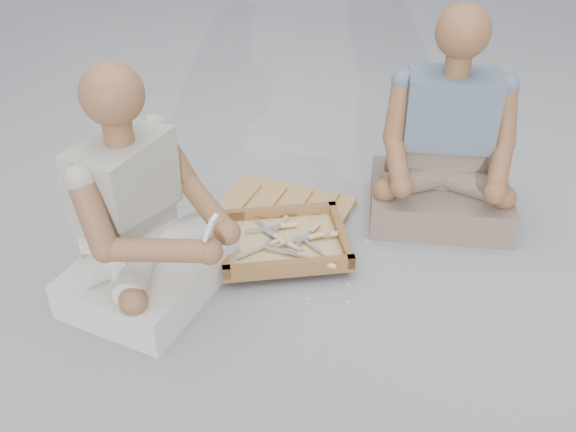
% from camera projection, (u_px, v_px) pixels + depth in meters
% --- Properties ---
extents(ground, '(60.00, 60.00, 0.00)m').
position_uv_depth(ground, '(307.00, 319.00, 2.33)').
color(ground, '#9B9CA1').
rests_on(ground, ground).
extents(carved_panel, '(0.63, 0.48, 0.04)m').
position_uv_depth(carved_panel, '(284.00, 209.00, 2.89)').
color(carved_panel, '#AC8042').
rests_on(carved_panel, ground).
extents(tool_tray, '(0.62, 0.56, 0.07)m').
position_uv_depth(tool_tray, '(283.00, 242.00, 2.62)').
color(tool_tray, brown).
rests_on(tool_tray, carved_panel).
extents(chisel_0, '(0.20, 0.13, 0.02)m').
position_uv_depth(chisel_0, '(291.00, 245.00, 2.57)').
color(chisel_0, silver).
rests_on(chisel_0, tool_tray).
extents(chisel_1, '(0.21, 0.11, 0.02)m').
position_uv_depth(chisel_1, '(333.00, 234.00, 2.63)').
color(chisel_1, silver).
rests_on(chisel_1, tool_tray).
extents(chisel_2, '(0.19, 0.14, 0.02)m').
position_uv_depth(chisel_2, '(311.00, 237.00, 2.61)').
color(chisel_2, silver).
rests_on(chisel_2, tool_tray).
extents(chisel_3, '(0.22, 0.05, 0.02)m').
position_uv_depth(chisel_3, '(302.00, 255.00, 2.51)').
color(chisel_3, silver).
rests_on(chisel_3, tool_tray).
extents(chisel_4, '(0.21, 0.09, 0.02)m').
position_uv_depth(chisel_4, '(323.00, 262.00, 2.47)').
color(chisel_4, silver).
rests_on(chisel_4, tool_tray).
extents(chisel_5, '(0.09, 0.21, 0.02)m').
position_uv_depth(chisel_5, '(312.00, 231.00, 2.66)').
color(chisel_5, silver).
rests_on(chisel_5, tool_tray).
extents(chisel_6, '(0.18, 0.15, 0.02)m').
position_uv_depth(chisel_6, '(325.00, 255.00, 2.52)').
color(chisel_6, silver).
rests_on(chisel_6, tool_tray).
extents(chisel_7, '(0.17, 0.17, 0.02)m').
position_uv_depth(chisel_7, '(277.00, 237.00, 2.62)').
color(chisel_7, silver).
rests_on(chisel_7, tool_tray).
extents(chisel_8, '(0.21, 0.11, 0.02)m').
position_uv_depth(chisel_8, '(283.00, 226.00, 2.68)').
color(chisel_8, silver).
rests_on(chisel_8, tool_tray).
extents(chisel_9, '(0.06, 0.22, 0.02)m').
position_uv_depth(chisel_9, '(281.00, 224.00, 2.71)').
color(chisel_9, silver).
rests_on(chisel_9, tool_tray).
extents(chisel_10, '(0.16, 0.17, 0.02)m').
position_uv_depth(chisel_10, '(272.00, 244.00, 2.59)').
color(chisel_10, silver).
rests_on(chisel_10, tool_tray).
extents(wood_chip_0, '(0.02, 0.02, 0.00)m').
position_uv_depth(wood_chip_0, '(345.00, 219.00, 2.85)').
color(wood_chip_0, '#D4B77D').
rests_on(wood_chip_0, ground).
extents(wood_chip_1, '(0.02, 0.02, 0.00)m').
position_uv_depth(wood_chip_1, '(348.00, 284.00, 2.48)').
color(wood_chip_1, '#D4B77D').
rests_on(wood_chip_1, ground).
extents(wood_chip_2, '(0.02, 0.02, 0.00)m').
position_uv_depth(wood_chip_2, '(367.00, 241.00, 2.72)').
color(wood_chip_2, '#D4B77D').
rests_on(wood_chip_2, ground).
extents(wood_chip_3, '(0.02, 0.02, 0.00)m').
position_uv_depth(wood_chip_3, '(241.00, 216.00, 2.87)').
color(wood_chip_3, '#D4B77D').
rests_on(wood_chip_3, ground).
extents(wood_chip_4, '(0.02, 0.02, 0.00)m').
position_uv_depth(wood_chip_4, '(226.00, 279.00, 2.51)').
color(wood_chip_4, '#D4B77D').
rests_on(wood_chip_4, ground).
extents(wood_chip_5, '(0.02, 0.02, 0.00)m').
position_uv_depth(wood_chip_5, '(354.00, 257.00, 2.63)').
color(wood_chip_5, '#D4B77D').
rests_on(wood_chip_5, ground).
extents(wood_chip_6, '(0.02, 0.02, 0.00)m').
position_uv_depth(wood_chip_6, '(316.00, 204.00, 2.96)').
color(wood_chip_6, '#D4B77D').
rests_on(wood_chip_6, ground).
extents(wood_chip_7, '(0.02, 0.02, 0.00)m').
position_uv_depth(wood_chip_7, '(340.00, 216.00, 2.88)').
color(wood_chip_7, '#D4B77D').
rests_on(wood_chip_7, ground).
extents(wood_chip_8, '(0.02, 0.02, 0.00)m').
position_uv_depth(wood_chip_8, '(253.00, 201.00, 2.98)').
color(wood_chip_8, '#D4B77D').
rests_on(wood_chip_8, ground).
extents(wood_chip_9, '(0.02, 0.02, 0.00)m').
position_uv_depth(wood_chip_9, '(223.00, 269.00, 2.57)').
color(wood_chip_9, '#D4B77D').
rests_on(wood_chip_9, ground).
extents(wood_chip_10, '(0.02, 0.02, 0.00)m').
position_uv_depth(wood_chip_10, '(348.00, 302.00, 2.40)').
color(wood_chip_10, '#D4B77D').
rests_on(wood_chip_10, ground).
extents(wood_chip_11, '(0.02, 0.02, 0.00)m').
position_uv_depth(wood_chip_11, '(209.00, 246.00, 2.69)').
color(wood_chip_11, '#D4B77D').
rests_on(wood_chip_11, ground).
extents(wood_chip_12, '(0.02, 0.02, 0.00)m').
position_uv_depth(wood_chip_12, '(230.00, 257.00, 2.63)').
color(wood_chip_12, '#D4B77D').
rests_on(wood_chip_12, ground).
extents(wood_chip_13, '(0.02, 0.02, 0.00)m').
position_uv_depth(wood_chip_13, '(309.00, 299.00, 2.42)').
color(wood_chip_13, '#D4B77D').
rests_on(wood_chip_13, ground).
extents(wood_chip_14, '(0.02, 0.02, 0.00)m').
position_uv_depth(wood_chip_14, '(274.00, 205.00, 2.95)').
color(wood_chip_14, '#D4B77D').
rests_on(wood_chip_14, ground).
extents(craftsman, '(0.66, 0.67, 0.90)m').
position_uv_depth(craftsman, '(141.00, 224.00, 2.29)').
color(craftsman, silver).
rests_on(craftsman, ground).
extents(companion, '(0.63, 0.53, 0.93)m').
position_uv_depth(companion, '(445.00, 152.00, 2.73)').
color(companion, '#7A6558').
rests_on(companion, ground).
extents(mobile_phone, '(0.05, 0.05, 0.10)m').
position_uv_depth(mobile_phone, '(210.00, 228.00, 2.06)').
color(mobile_phone, white).
rests_on(mobile_phone, craftsman).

